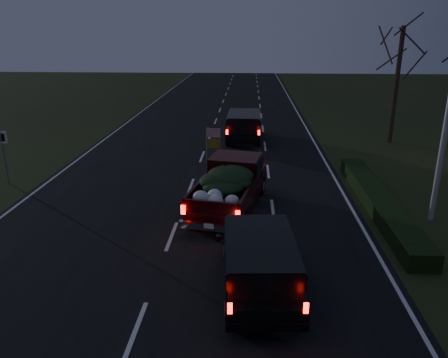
# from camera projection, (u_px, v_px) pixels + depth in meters

# --- Properties ---
(ground) EXTENTS (120.00, 120.00, 0.00)m
(ground) POSITION_uv_depth(u_px,v_px,m) (172.00, 236.00, 15.07)
(ground) COLOR black
(ground) RESTS_ON ground
(road_asphalt) EXTENTS (14.00, 120.00, 0.02)m
(road_asphalt) POSITION_uv_depth(u_px,v_px,m) (172.00, 236.00, 15.07)
(road_asphalt) COLOR black
(road_asphalt) RESTS_ON ground
(hedge_row) EXTENTS (1.00, 10.00, 0.60)m
(hedge_row) POSITION_uv_depth(u_px,v_px,m) (378.00, 201.00, 17.38)
(hedge_row) COLOR black
(hedge_row) RESTS_ON ground
(route_sign) EXTENTS (0.55, 0.08, 2.50)m
(route_sign) POSITION_uv_depth(u_px,v_px,m) (3.00, 149.00, 19.72)
(route_sign) COLOR gray
(route_sign) RESTS_ON ground
(bare_tree_far) EXTENTS (3.60, 3.60, 7.00)m
(bare_tree_far) POSITION_uv_depth(u_px,v_px,m) (400.00, 57.00, 25.96)
(bare_tree_far) COLOR black
(bare_tree_far) RESTS_ON ground
(pickup_truck) EXTENTS (3.06, 5.76, 2.87)m
(pickup_truck) POSITION_uv_depth(u_px,v_px,m) (230.00, 183.00, 17.14)
(pickup_truck) COLOR #320609
(pickup_truck) RESTS_ON ground
(lead_suv) EXTENTS (2.15, 5.04, 1.44)m
(lead_suv) POSITION_uv_depth(u_px,v_px,m) (244.00, 124.00, 27.86)
(lead_suv) COLOR black
(lead_suv) RESTS_ON ground
(rear_suv) EXTENTS (2.29, 4.61, 1.29)m
(rear_suv) POSITION_uv_depth(u_px,v_px,m) (260.00, 259.00, 11.62)
(rear_suv) COLOR black
(rear_suv) RESTS_ON ground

